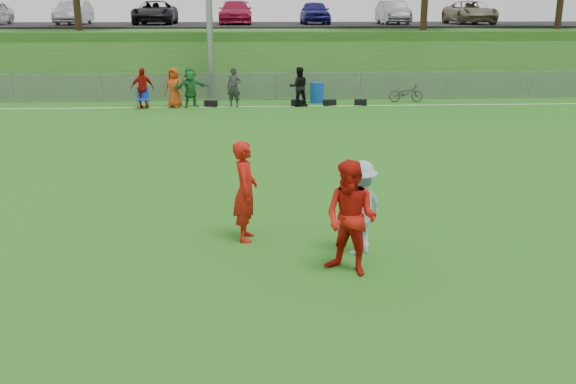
{
  "coord_description": "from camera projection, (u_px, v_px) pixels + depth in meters",
  "views": [
    {
      "loc": [
        -1.23,
        -9.88,
        4.22
      ],
      "look_at": [
        -0.6,
        0.5,
        1.2
      ],
      "focal_mm": 40.0,
      "sensor_mm": 36.0,
      "label": 1
    }
  ],
  "objects": [
    {
      "name": "parking_lot",
      "position": [
        267.0,
        25.0,
        41.5
      ],
      "size": [
        120.0,
        12.0,
        0.1
      ],
      "primitive_type": "cube",
      "color": "black",
      "rests_on": "berm"
    },
    {
      "name": "camp_chair",
      "position": [
        143.0,
        102.0,
        27.33
      ],
      "size": [
        0.53,
        0.53,
        0.89
      ],
      "rotation": [
        0.0,
        0.0,
        0.07
      ],
      "color": "#1036AD",
      "rests_on": "ground"
    },
    {
      "name": "car_row",
      "position": [
        249.0,
        13.0,
        40.26
      ],
      "size": [
        32.04,
        5.18,
        1.44
      ],
      "color": "silver",
      "rests_on": "parking_lot"
    },
    {
      "name": "player_blue",
      "position": [
        359.0,
        208.0,
        11.16
      ],
      "size": [
        1.22,
        1.18,
        1.68
      ],
      "primitive_type": "imported",
      "rotation": [
        0.0,
        0.0,
        3.87
      ],
      "color": "#97B7D1",
      "rests_on": "ground"
    },
    {
      "name": "player_red_center",
      "position": [
        351.0,
        218.0,
        10.29
      ],
      "size": [
        1.16,
        1.11,
        1.88
      ],
      "primitive_type": "imported",
      "rotation": [
        0.0,
        0.0,
        -0.63
      ],
      "color": "red",
      "rests_on": "ground"
    },
    {
      "name": "bicycle",
      "position": [
        406.0,
        93.0,
        29.16
      ],
      "size": [
        1.56,
        0.57,
        0.81
      ],
      "primitive_type": "imported",
      "rotation": [
        0.0,
        0.0,
        1.55
      ],
      "color": "#313133",
      "rests_on": "ground"
    },
    {
      "name": "player_red_left",
      "position": [
        245.0,
        191.0,
        11.81
      ],
      "size": [
        0.5,
        0.72,
        1.88
      ],
      "primitive_type": "imported",
      "rotation": [
        0.0,
        0.0,
        1.5
      ],
      "color": "#B6140C",
      "rests_on": "ground"
    },
    {
      "name": "spectator_row",
      "position": [
        208.0,
        87.0,
        27.56
      ],
      "size": [
        7.68,
        1.05,
        1.69
      ],
      "color": "#A5110B",
      "rests_on": "ground"
    },
    {
      "name": "frisbee",
      "position": [
        346.0,
        215.0,
        10.66
      ],
      "size": [
        0.28,
        0.28,
        0.03
      ],
      "color": "silver",
      "rests_on": "ground"
    },
    {
      "name": "berm",
      "position": [
        268.0,
        51.0,
        40.01
      ],
      "size": [
        120.0,
        18.0,
        3.0
      ],
      "primitive_type": "cube",
      "color": "#265518",
      "rests_on": "ground"
    },
    {
      "name": "fence",
      "position": [
        276.0,
        86.0,
        29.71
      ],
      "size": [
        58.0,
        0.06,
        1.3
      ],
      "color": "gray",
      "rests_on": "ground"
    },
    {
      "name": "sideline_far",
      "position": [
        278.0,
        106.0,
        27.97
      ],
      "size": [
        60.0,
        0.1,
        0.01
      ],
      "primitive_type": "cube",
      "color": "white",
      "rests_on": "ground"
    },
    {
      "name": "gear_bags",
      "position": [
        300.0,
        103.0,
        28.09
      ],
      "size": [
        7.16,
        0.57,
        0.26
      ],
      "color": "black",
      "rests_on": "ground"
    },
    {
      "name": "recycling_bin",
      "position": [
        317.0,
        93.0,
        28.91
      ],
      "size": [
        0.79,
        0.79,
        0.92
      ],
      "primitive_type": "cylinder",
      "rotation": [
        0.0,
        0.0,
        0.36
      ],
      "color": "#0F45A8",
      "rests_on": "ground"
    },
    {
      "name": "ground",
      "position": [
        325.0,
        268.0,
        10.72
      ],
      "size": [
        120.0,
        120.0,
        0.0
      ],
      "primitive_type": "plane",
      "color": "#266515",
      "rests_on": "ground"
    }
  ]
}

